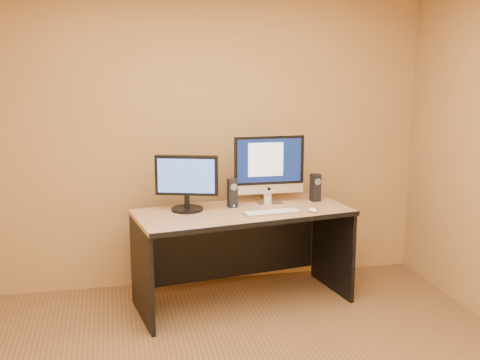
# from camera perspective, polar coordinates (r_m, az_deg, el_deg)

# --- Properties ---
(walls) EXTENTS (4.00, 4.00, 2.60)m
(walls) POSITION_cam_1_polar(r_m,az_deg,el_deg) (3.27, 1.14, -0.58)
(walls) COLOR #A47742
(walls) RESTS_ON ground
(desk) EXTENTS (1.79, 1.00, 0.78)m
(desk) POSITION_cam_1_polar(r_m,az_deg,el_deg) (4.91, 0.29, -7.33)
(desk) COLOR #AB8055
(desk) RESTS_ON ground
(imac) EXTENTS (0.60, 0.23, 0.58)m
(imac) POSITION_cam_1_polar(r_m,az_deg,el_deg) (4.97, 2.81, 1.06)
(imac) COLOR silver
(imac) RESTS_ON desk
(second_monitor) EXTENTS (0.56, 0.39, 0.44)m
(second_monitor) POSITION_cam_1_polar(r_m,az_deg,el_deg) (4.76, -5.08, -0.30)
(second_monitor) COLOR black
(second_monitor) RESTS_ON desk
(speaker_left) EXTENTS (0.08, 0.08, 0.23)m
(speaker_left) POSITION_cam_1_polar(r_m,az_deg,el_deg) (4.87, -0.73, -1.25)
(speaker_left) COLOR black
(speaker_left) RESTS_ON desk
(speaker_right) EXTENTS (0.08, 0.09, 0.23)m
(speaker_right) POSITION_cam_1_polar(r_m,az_deg,el_deg) (5.11, 7.16, -0.71)
(speaker_right) COLOR black
(speaker_right) RESTS_ON desk
(keyboard) EXTENTS (0.46, 0.16, 0.02)m
(keyboard) POSITION_cam_1_polar(r_m,az_deg,el_deg) (4.71, 3.06, -3.07)
(keyboard) COLOR #B2B2B6
(keyboard) RESTS_ON desk
(mouse) EXTENTS (0.07, 0.11, 0.04)m
(mouse) POSITION_cam_1_polar(r_m,az_deg,el_deg) (4.77, 6.91, -2.83)
(mouse) COLOR white
(mouse) RESTS_ON desk
(cable_a) EXTENTS (0.11, 0.21, 0.01)m
(cable_a) POSITION_cam_1_polar(r_m,az_deg,el_deg) (5.15, 2.80, -1.83)
(cable_a) COLOR black
(cable_a) RESTS_ON desk
(cable_b) EXTENTS (0.05, 0.19, 0.01)m
(cable_b) POSITION_cam_1_polar(r_m,az_deg,el_deg) (5.16, 2.45, -1.80)
(cable_b) COLOR black
(cable_b) RESTS_ON desk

